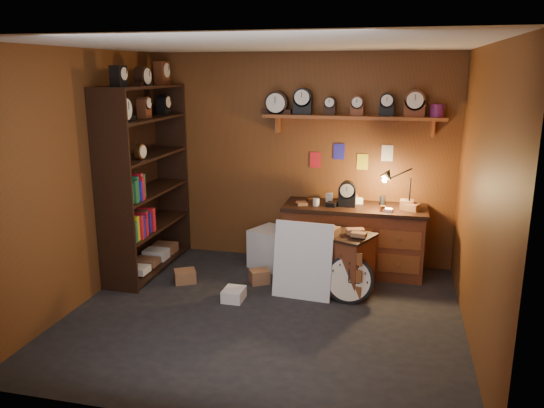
{
  "coord_description": "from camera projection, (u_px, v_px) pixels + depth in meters",
  "views": [
    {
      "loc": [
        1.25,
        -4.91,
        2.47
      ],
      "look_at": [
        -0.0,
        0.35,
        1.11
      ],
      "focal_mm": 35.0,
      "sensor_mm": 36.0,
      "label": 1
    }
  ],
  "objects": [
    {
      "name": "low_cabinet",
      "position": [
        343.0,
        260.0,
        6.01
      ],
      "size": [
        0.76,
        0.71,
        0.78
      ],
      "rotation": [
        0.0,
        0.0,
        -0.42
      ],
      "color": "brown",
      "rests_on": "ground"
    },
    {
      "name": "shelving_unit",
      "position": [
        143.0,
        172.0,
        6.54
      ],
      "size": [
        0.47,
        1.6,
        2.58
      ],
      "color": "black",
      "rests_on": "ground"
    },
    {
      "name": "white_panel",
      "position": [
        302.0,
        296.0,
        5.96
      ],
      "size": [
        0.67,
        0.24,
        0.87
      ],
      "primitive_type": "cube",
      "rotation": [
        -0.17,
        0.0,
        -0.09
      ],
      "color": "silver",
      "rests_on": "ground"
    },
    {
      "name": "floor_box_a",
      "position": [
        185.0,
        276.0,
        6.35
      ],
      "size": [
        0.32,
        0.3,
        0.15
      ],
      "primitive_type": "cube",
      "rotation": [
        0.0,
        0.0,
        0.5
      ],
      "color": "#8D5E3D",
      "rests_on": "ground"
    },
    {
      "name": "room_shell",
      "position": [
        271.0,
        149.0,
        5.19
      ],
      "size": [
        4.02,
        3.62,
        2.71
      ],
      "color": "brown",
      "rests_on": "ground"
    },
    {
      "name": "floor_box_c",
      "position": [
        259.0,
        276.0,
        6.32
      ],
      "size": [
        0.28,
        0.27,
        0.17
      ],
      "primitive_type": "cube",
      "rotation": [
        0.0,
        0.0,
        0.53
      ],
      "color": "#8D5E3D",
      "rests_on": "ground"
    },
    {
      "name": "floor_box_b",
      "position": [
        234.0,
        294.0,
        5.85
      ],
      "size": [
        0.22,
        0.27,
        0.13
      ],
      "primitive_type": "cube",
      "rotation": [
        0.0,
        0.0,
        -0.01
      ],
      "color": "white",
      "rests_on": "ground"
    },
    {
      "name": "mini_fridge",
      "position": [
        272.0,
        248.0,
        6.82
      ],
      "size": [
        0.63,
        0.66,
        0.5
      ],
      "rotation": [
        0.0,
        0.0,
        -0.43
      ],
      "color": "silver",
      "rests_on": "ground"
    },
    {
      "name": "big_round_clock",
      "position": [
        349.0,
        279.0,
        5.77
      ],
      "size": [
        0.53,
        0.17,
        0.53
      ],
      "color": "black",
      "rests_on": "ground"
    },
    {
      "name": "floor",
      "position": [
        264.0,
        315.0,
        5.52
      ],
      "size": [
        4.0,
        4.0,
        0.0
      ],
      "primitive_type": "plane",
      "color": "black",
      "rests_on": "ground"
    },
    {
      "name": "workbench",
      "position": [
        354.0,
        235.0,
        6.61
      ],
      "size": [
        1.74,
        0.66,
        1.36
      ],
      "color": "brown",
      "rests_on": "ground"
    }
  ]
}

